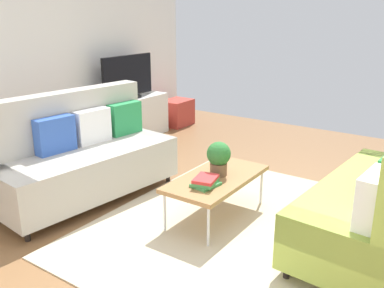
% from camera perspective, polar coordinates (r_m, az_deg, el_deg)
% --- Properties ---
extents(ground_plane, '(7.68, 7.68, 0.00)m').
position_cam_1_polar(ground_plane, '(4.03, 2.10, -10.61)').
color(ground_plane, brown).
extents(wall_far, '(6.40, 0.12, 2.90)m').
position_cam_1_polar(wall_far, '(5.59, -23.18, 11.57)').
color(wall_far, white).
rests_on(wall_far, ground_plane).
extents(area_rug, '(2.90, 2.20, 0.01)m').
position_cam_1_polar(area_rug, '(4.01, 5.34, -10.71)').
color(area_rug, beige).
rests_on(area_rug, ground_plane).
extents(couch_beige, '(1.98, 1.05, 1.10)m').
position_cam_1_polar(couch_beige, '(4.56, -14.66, -1.56)').
color(couch_beige, '#B2ADA3').
rests_on(couch_beige, ground_plane).
extents(coffee_table, '(1.10, 0.56, 0.42)m').
position_cam_1_polar(coffee_table, '(3.98, 3.34, -4.76)').
color(coffee_table, '#9E7042').
rests_on(coffee_table, ground_plane).
extents(tv_console, '(1.40, 0.44, 0.64)m').
position_cam_1_polar(tv_console, '(6.53, -8.53, 3.37)').
color(tv_console, silver).
rests_on(tv_console, ground_plane).
extents(tv, '(1.00, 0.20, 0.64)m').
position_cam_1_polar(tv, '(6.39, -8.65, 8.84)').
color(tv, black).
rests_on(tv, tv_console).
extents(storage_trunk, '(0.52, 0.40, 0.44)m').
position_cam_1_polar(storage_trunk, '(7.31, -2.03, 4.27)').
color(storage_trunk, '#B2382D').
rests_on(storage_trunk, ground_plane).
extents(potted_plant, '(0.23, 0.23, 0.33)m').
position_cam_1_polar(potted_plant, '(3.94, 3.62, -1.76)').
color(potted_plant, brown).
rests_on(potted_plant, coffee_table).
extents(table_book_0, '(0.26, 0.21, 0.03)m').
position_cam_1_polar(table_book_0, '(3.75, 1.85, -5.49)').
color(table_book_0, '#3F8C4C').
rests_on(table_book_0, coffee_table).
extents(table_book_1, '(0.27, 0.23, 0.03)m').
position_cam_1_polar(table_book_1, '(3.74, 1.86, -5.11)').
color(table_book_1, '#3F8C4C').
rests_on(table_book_1, table_book_0).
extents(table_book_2, '(0.28, 0.23, 0.03)m').
position_cam_1_polar(table_book_2, '(3.73, 1.86, -4.71)').
color(table_book_2, red).
rests_on(table_book_2, table_book_1).
extents(vase_0, '(0.10, 0.10, 0.14)m').
position_cam_1_polar(vase_0, '(6.08, -12.77, 5.84)').
color(vase_0, '#4C72B2').
rests_on(vase_0, tv_console).
extents(vase_1, '(0.10, 0.10, 0.13)m').
position_cam_1_polar(vase_1, '(6.19, -11.69, 6.08)').
color(vase_1, '#4C72B2').
rests_on(vase_1, tv_console).
extents(bottle_0, '(0.04, 0.04, 0.15)m').
position_cam_1_polar(bottle_0, '(6.24, -10.04, 6.33)').
color(bottle_0, orange).
rests_on(bottle_0, tv_console).
extents(bottle_1, '(0.04, 0.04, 0.15)m').
position_cam_1_polar(bottle_1, '(6.30, -9.45, 6.48)').
color(bottle_1, orange).
rests_on(bottle_1, tv_console).
extents(bottle_2, '(0.05, 0.05, 0.19)m').
position_cam_1_polar(bottle_2, '(6.37, -8.87, 6.82)').
color(bottle_2, '#3F8C4C').
rests_on(bottle_2, tv_console).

